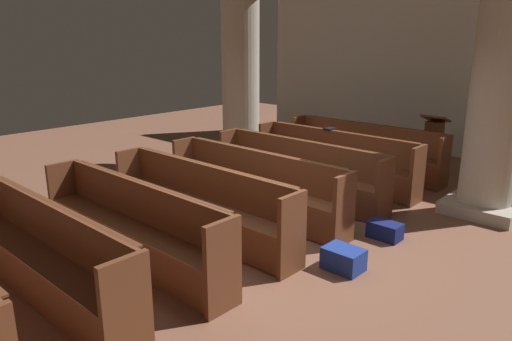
% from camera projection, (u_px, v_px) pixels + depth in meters
% --- Properties ---
extents(ground_plane, '(19.20, 19.20, 0.00)m').
position_uv_depth(ground_plane, '(272.00, 239.00, 6.17)').
color(ground_plane, brown).
extents(back_wall, '(10.00, 0.16, 4.50)m').
position_uv_depth(back_wall, '(466.00, 50.00, 9.87)').
color(back_wall, silver).
rests_on(back_wall, ground).
extents(pew_row_0, '(3.12, 0.46, 0.92)m').
position_uv_depth(pew_row_0, '(364.00, 147.00, 9.07)').
color(pew_row_0, brown).
rests_on(pew_row_0, ground).
extents(pew_row_1, '(3.12, 0.46, 0.92)m').
position_uv_depth(pew_row_1, '(334.00, 157.00, 8.34)').
color(pew_row_1, brown).
rests_on(pew_row_1, ground).
extents(pew_row_2, '(3.12, 0.47, 0.92)m').
position_uv_depth(pew_row_2, '(298.00, 169.00, 7.61)').
color(pew_row_2, brown).
rests_on(pew_row_2, ground).
extents(pew_row_3, '(3.12, 0.46, 0.92)m').
position_uv_depth(pew_row_3, '(254.00, 183.00, 6.89)').
color(pew_row_3, brown).
rests_on(pew_row_3, ground).
extents(pew_row_4, '(3.12, 0.46, 0.92)m').
position_uv_depth(pew_row_4, '(200.00, 200.00, 6.16)').
color(pew_row_4, brown).
rests_on(pew_row_4, ground).
extents(pew_row_5, '(3.12, 0.47, 0.92)m').
position_uv_depth(pew_row_5, '(131.00, 222.00, 5.44)').
color(pew_row_5, brown).
rests_on(pew_row_5, ground).
extents(pew_row_6, '(3.12, 0.46, 0.92)m').
position_uv_depth(pew_row_6, '(42.00, 250.00, 4.71)').
color(pew_row_6, brown).
rests_on(pew_row_6, ground).
extents(pillar_aisle_side, '(1.09, 1.09, 3.72)m').
position_uv_depth(pillar_aisle_side, '(500.00, 81.00, 6.61)').
color(pillar_aisle_side, '#B6AD9A').
rests_on(pillar_aisle_side, ground).
extents(pillar_far_side, '(1.09, 1.09, 3.72)m').
position_uv_depth(pillar_far_side, '(241.00, 67.00, 9.58)').
color(pillar_far_side, '#B6AD9A').
rests_on(pillar_far_side, ground).
extents(lectern, '(0.48, 0.45, 1.08)m').
position_uv_depth(lectern, '(433.00, 147.00, 9.29)').
color(lectern, '#562B1A').
rests_on(lectern, ground).
extents(hymn_book, '(0.16, 0.21, 0.03)m').
position_uv_depth(hymn_book, '(330.00, 129.00, 8.51)').
color(hymn_book, black).
rests_on(hymn_book, pew_row_1).
extents(kneeler_box_blue, '(0.43, 0.31, 0.25)m').
position_uv_depth(kneeler_box_blue, '(343.00, 259.00, 5.35)').
color(kneeler_box_blue, navy).
rests_on(kneeler_box_blue, ground).
extents(kneeler_box_navy, '(0.42, 0.26, 0.22)m').
position_uv_depth(kneeler_box_navy, '(385.00, 230.00, 6.18)').
color(kneeler_box_navy, navy).
rests_on(kneeler_box_navy, ground).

